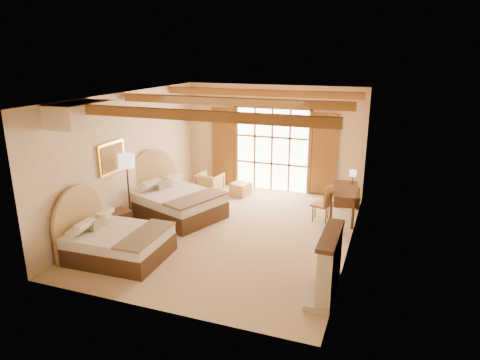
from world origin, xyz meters
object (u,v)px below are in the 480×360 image
at_px(bed_near, 112,239).
at_px(bed_far, 172,200).
at_px(nightstand, 120,222).
at_px(armchair, 210,184).
at_px(desk, 345,202).

xyz_separation_m(bed_near, bed_far, (0.04, 2.49, 0.04)).
bearing_deg(bed_near, nightstand, 116.10).
bearing_deg(armchair, bed_far, 91.48).
relative_size(bed_near, bed_far, 0.75).
distance_m(bed_far, desk, 4.49).
height_order(bed_near, desk, bed_near).
height_order(nightstand, armchair, armchair).
bearing_deg(bed_far, armchair, 104.98).
height_order(bed_far, armchair, bed_far).
distance_m(bed_near, desk, 5.81).
relative_size(bed_near, armchair, 2.83).
relative_size(nightstand, armchair, 0.75).
distance_m(bed_near, nightstand, 1.27).
distance_m(bed_near, armchair, 4.48).
bearing_deg(armchair, bed_near, 93.97).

